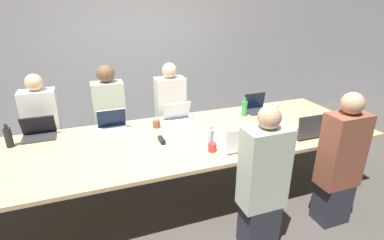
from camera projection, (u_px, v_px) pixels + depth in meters
The scene contains 21 objects.
ground_plane at pixel (176, 195), 3.60m from camera, with size 24.00×24.00×0.00m, color #4C4742.
curtain_wall at pixel (136, 51), 4.94m from camera, with size 12.00×0.06×2.80m.
conference_table at pixel (175, 142), 3.33m from camera, with size 4.60×1.41×0.75m.
laptop_far_left at pixel (39, 131), 3.33m from camera, with size 0.35×0.25×0.24m.
person_far_left at pixel (44, 132), 3.66m from camera, with size 0.40×0.24×1.40m.
bottle_far_left at pixel (8, 137), 3.09m from camera, with size 0.07×0.07×0.25m.
laptop_far_center at pixel (178, 116), 3.74m from camera, with size 0.35×0.27×0.26m.
person_far_center at pixel (171, 114), 4.23m from camera, with size 0.40×0.24×1.41m.
cup_far_center at pixel (156, 124), 3.59m from camera, with size 0.09×0.09×0.09m.
laptop_far_right at pixel (256, 106), 4.11m from camera, with size 0.31×0.24×0.25m.
cup_far_right at pixel (275, 107), 4.14m from camera, with size 0.09×0.09×0.10m.
bottle_far_right at pixel (244, 108), 3.93m from camera, with size 0.07×0.07×0.24m.
laptop_near_midright at pixel (238, 144), 3.03m from camera, with size 0.31×0.23×0.24m.
person_near_midright at pixel (263, 183), 2.65m from camera, with size 0.40×0.24×1.40m.
cup_near_midright at pixel (212, 147), 3.02m from camera, with size 0.09×0.09×0.09m.
bottle_near_midright at pixel (210, 138), 3.09m from camera, with size 0.07×0.07×0.24m.
laptop_far_midleft at pixel (112, 124), 3.50m from camera, with size 0.33×0.27×0.26m.
person_far_midleft at pixel (110, 119), 4.01m from camera, with size 0.40×0.24×1.43m.
laptop_near_right at pixel (306, 131), 3.32m from camera, with size 0.31×0.26×0.27m.
person_near_right at pixel (340, 163), 2.95m from camera, with size 0.40×0.24×1.41m.
stapler at pixel (162, 140), 3.22m from camera, with size 0.05×0.15×0.05m.
Camera 1 is at (-0.85, -2.88, 2.19)m, focal length 28.00 mm.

